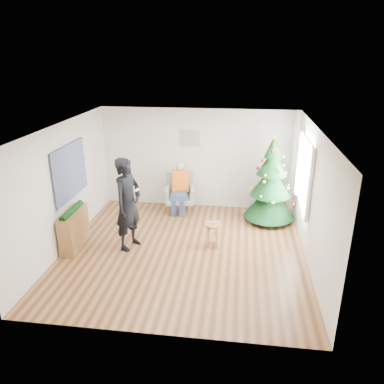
# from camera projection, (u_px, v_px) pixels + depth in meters

# --- Properties ---
(floor) EXTENTS (5.00, 5.00, 0.00)m
(floor) POSITION_uv_depth(u_px,v_px,m) (184.00, 251.00, 7.87)
(floor) COLOR brown
(floor) RESTS_ON ground
(ceiling) EXTENTS (5.00, 5.00, 0.00)m
(ceiling) POSITION_uv_depth(u_px,v_px,m) (182.00, 128.00, 6.94)
(ceiling) COLOR white
(ceiling) RESTS_ON wall_back
(wall_back) EXTENTS (5.00, 0.00, 5.00)m
(wall_back) POSITION_uv_depth(u_px,v_px,m) (198.00, 159.00, 9.72)
(wall_back) COLOR silver
(wall_back) RESTS_ON floor
(wall_front) EXTENTS (5.00, 0.00, 5.00)m
(wall_front) POSITION_uv_depth(u_px,v_px,m) (155.00, 258.00, 5.09)
(wall_front) COLOR silver
(wall_front) RESTS_ON floor
(wall_left) EXTENTS (0.00, 5.00, 5.00)m
(wall_left) POSITION_uv_depth(u_px,v_px,m) (63.00, 187.00, 7.71)
(wall_left) COLOR silver
(wall_left) RESTS_ON floor
(wall_right) EXTENTS (0.00, 5.00, 5.00)m
(wall_right) POSITION_uv_depth(u_px,v_px,m) (313.00, 199.00, 7.10)
(wall_right) COLOR silver
(wall_right) RESTS_ON floor
(window_panel) EXTENTS (0.04, 1.30, 1.40)m
(window_panel) POSITION_uv_depth(u_px,v_px,m) (305.00, 173.00, 7.95)
(window_panel) COLOR white
(window_panel) RESTS_ON wall_right
(curtains) EXTENTS (0.05, 1.75, 1.50)m
(curtains) POSITION_uv_depth(u_px,v_px,m) (303.00, 173.00, 7.96)
(curtains) COLOR white
(curtains) RESTS_ON wall_right
(christmas_tree) EXTENTS (1.21, 1.21, 2.20)m
(christmas_tree) POSITION_uv_depth(u_px,v_px,m) (271.00, 183.00, 8.92)
(christmas_tree) COLOR #3F2816
(christmas_tree) RESTS_ON floor
(stool) EXTENTS (0.36, 0.36, 0.54)m
(stool) POSITION_uv_depth(u_px,v_px,m) (213.00, 235.00, 7.95)
(stool) COLOR brown
(stool) RESTS_ON floor
(laptop) EXTENTS (0.33, 0.25, 0.02)m
(laptop) POSITION_uv_depth(u_px,v_px,m) (213.00, 223.00, 7.85)
(laptop) COLOR silver
(laptop) RESTS_ON stool
(armchair) EXTENTS (0.81, 0.76, 0.99)m
(armchair) POSITION_uv_depth(u_px,v_px,m) (180.00, 198.00, 9.70)
(armchair) COLOR gray
(armchair) RESTS_ON floor
(seated_person) EXTENTS (0.45, 0.62, 1.30)m
(seated_person) POSITION_uv_depth(u_px,v_px,m) (180.00, 188.00, 9.54)
(seated_person) COLOR navy
(seated_person) RESTS_ON armchair
(standing_man) EXTENTS (0.69, 0.84, 1.97)m
(standing_man) POSITION_uv_depth(u_px,v_px,m) (128.00, 204.00, 7.69)
(standing_man) COLOR black
(standing_man) RESTS_ON floor
(game_controller) EXTENTS (0.08, 0.13, 0.04)m
(game_controller) POSITION_uv_depth(u_px,v_px,m) (137.00, 190.00, 7.52)
(game_controller) COLOR white
(game_controller) RESTS_ON standing_man
(console) EXTENTS (0.35, 1.01, 0.80)m
(console) POSITION_uv_depth(u_px,v_px,m) (74.00, 229.00, 7.92)
(console) COLOR brown
(console) RESTS_ON floor
(garland) EXTENTS (0.14, 0.90, 0.14)m
(garland) POSITION_uv_depth(u_px,v_px,m) (72.00, 211.00, 7.77)
(garland) COLOR black
(garland) RESTS_ON console
(tapestry) EXTENTS (0.03, 1.50, 1.15)m
(tapestry) POSITION_uv_depth(u_px,v_px,m) (70.00, 171.00, 7.90)
(tapestry) COLOR black
(tapestry) RESTS_ON wall_left
(framed_picture) EXTENTS (0.52, 0.05, 0.42)m
(framed_picture) POSITION_uv_depth(u_px,v_px,m) (190.00, 138.00, 9.51)
(framed_picture) COLOR tan
(framed_picture) RESTS_ON wall_back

